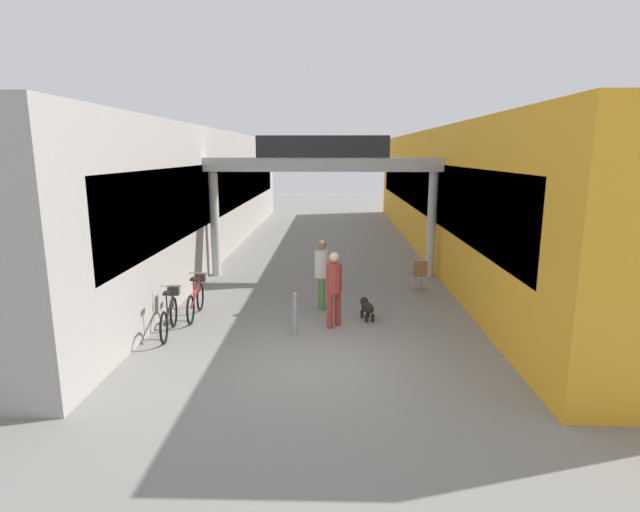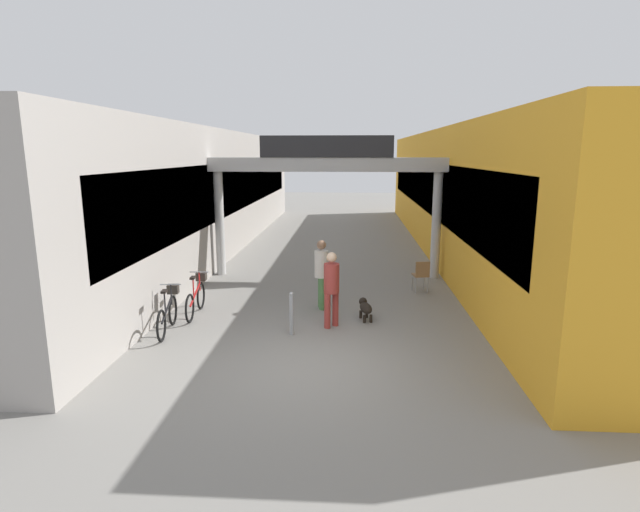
{
  "view_description": "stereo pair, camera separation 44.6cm",
  "coord_description": "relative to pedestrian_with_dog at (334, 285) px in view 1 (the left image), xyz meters",
  "views": [
    {
      "loc": [
        0.31,
        -8.54,
        3.81
      ],
      "look_at": [
        0.0,
        3.52,
        1.3
      ],
      "focal_mm": 28.0,
      "sensor_mm": 36.0,
      "label": 1
    },
    {
      "loc": [
        0.76,
        -8.52,
        3.81
      ],
      "look_at": [
        0.0,
        3.52,
        1.3
      ],
      "focal_mm": 28.0,
      "sensor_mm": 36.0,
      "label": 2
    }
  ],
  "objects": [
    {
      "name": "arcade_sign_gateway",
      "position": [
        -0.35,
        4.65,
        2.11
      ],
      "size": [
        7.4,
        0.47,
        4.3
      ],
      "color": "#B2B2B2",
      "rests_on": "ground_plane"
    },
    {
      "name": "bicycle_black_nearest",
      "position": [
        -3.51,
        -0.48,
        -0.53
      ],
      "size": [
        0.46,
        1.68,
        0.98
      ],
      "color": "black",
      "rests_on": "ground_plane"
    },
    {
      "name": "pedestrian_with_dog",
      "position": [
        0.0,
        0.0,
        0.0
      ],
      "size": [
        0.48,
        0.48,
        1.7
      ],
      "color": "#99332D",
      "rests_on": "ground_plane"
    },
    {
      "name": "cafe_chair_wood_nearer",
      "position": [
        2.37,
        2.95,
        -0.43
      ],
      "size": [
        0.46,
        0.46,
        0.89
      ],
      "color": "gray",
      "rests_on": "ground_plane"
    },
    {
      "name": "dog_on_leash",
      "position": [
        0.76,
        0.54,
        -0.68
      ],
      "size": [
        0.38,
        0.67,
        0.47
      ],
      "color": "black",
      "rests_on": "ground_plane"
    },
    {
      "name": "bicycle_red_second",
      "position": [
        -3.26,
        0.7,
        -0.53
      ],
      "size": [
        0.46,
        1.69,
        0.98
      ],
      "color": "black",
      "rests_on": "ground_plane"
    },
    {
      "name": "ground_plane",
      "position": [
        -0.35,
        -2.04,
        -0.97
      ],
      "size": [
        80.0,
        80.0,
        0.0
      ],
      "primitive_type": "plane",
      "color": "gray"
    },
    {
      "name": "storefront_right",
      "position": [
        4.75,
        8.96,
        1.33
      ],
      "size": [
        3.0,
        26.0,
        4.6
      ],
      "color": "gold",
      "rests_on": "ground_plane"
    },
    {
      "name": "storefront_left",
      "position": [
        -5.44,
        8.96,
        1.33
      ],
      "size": [
        3.0,
        26.0,
        4.6
      ],
      "color": "#9E9993",
      "rests_on": "ground_plane"
    },
    {
      "name": "pedestrian_companion",
      "position": [
        -0.3,
        1.33,
        0.02
      ],
      "size": [
        0.4,
        0.4,
        1.72
      ],
      "color": "#4C7F47",
      "rests_on": "ground_plane"
    },
    {
      "name": "bollard_post_metal",
      "position": [
        -0.82,
        -0.53,
        -0.49
      ],
      "size": [
        0.1,
        0.1,
        0.94
      ],
      "color": "gray",
      "rests_on": "ground_plane"
    }
  ]
}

